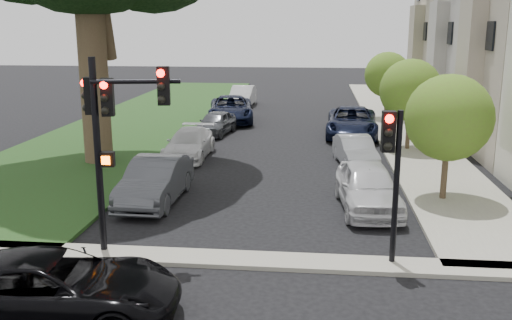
# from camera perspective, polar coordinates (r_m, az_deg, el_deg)

# --- Properties ---
(ground) EXTENTS (140.00, 140.00, 0.00)m
(ground) POSITION_cam_1_polar(r_m,az_deg,el_deg) (13.16, -2.36, -13.64)
(ground) COLOR black
(ground) RESTS_ON ground
(grass_strip) EXTENTS (8.00, 44.00, 0.12)m
(grass_strip) POSITION_cam_1_polar(r_m,az_deg,el_deg) (37.64, -10.67, 4.16)
(grass_strip) COLOR #243D17
(grass_strip) RESTS_ON ground
(sidewalk_right) EXTENTS (3.50, 44.00, 0.12)m
(sidewalk_right) POSITION_cam_1_polar(r_m,az_deg,el_deg) (36.42, 13.87, 3.69)
(sidewalk_right) COLOR #A9A893
(sidewalk_right) RESTS_ON ground
(sidewalk_cross) EXTENTS (60.00, 1.00, 0.12)m
(sidewalk_cross) POSITION_cam_1_polar(r_m,az_deg,el_deg) (14.92, -1.23, -9.96)
(sidewalk_cross) COLOR #A9A893
(sidewalk_cross) RESTS_ON ground
(house_c) EXTENTS (7.70, 7.55, 15.97)m
(house_c) POSITION_cam_1_polar(r_m,az_deg,el_deg) (36.21, 23.95, 13.83)
(house_c) COLOR #A39D98
(house_c) RESTS_ON ground
(house_d) EXTENTS (7.70, 7.55, 15.97)m
(house_d) POSITION_cam_1_polar(r_m,az_deg,el_deg) (43.43, 20.93, 13.84)
(house_d) COLOR tan
(house_d) RESTS_ON ground
(small_tree_a) EXTENTS (2.93, 2.93, 4.39)m
(small_tree_a) POSITION_cam_1_polar(r_m,az_deg,el_deg) (20.21, 18.72, 4.01)
(small_tree_a) COLOR #4B3426
(small_tree_a) RESTS_ON ground
(small_tree_b) EXTENTS (2.94, 2.94, 4.41)m
(small_tree_b) POSITION_cam_1_polar(r_m,az_deg,el_deg) (28.12, 15.21, 6.75)
(small_tree_b) COLOR #4B3426
(small_tree_b) RESTS_ON ground
(small_tree_c) EXTENTS (2.87, 2.87, 4.31)m
(small_tree_c) POSITION_cam_1_polar(r_m,az_deg,el_deg) (37.25, 13.01, 8.30)
(small_tree_c) COLOR #4B3426
(small_tree_c) RESTS_ON ground
(traffic_signal_main) EXTENTS (2.55, 0.67, 5.20)m
(traffic_signal_main) POSITION_cam_1_polar(r_m,az_deg,el_deg) (14.94, -14.23, 3.79)
(traffic_signal_main) COLOR black
(traffic_signal_main) RESTS_ON ground
(traffic_signal_secondary) EXTENTS (0.51, 0.41, 3.98)m
(traffic_signal_secondary) POSITION_cam_1_polar(r_m,az_deg,el_deg) (14.27, 13.45, 0.08)
(traffic_signal_secondary) COLOR black
(traffic_signal_secondary) RESTS_ON ground
(car_cross_near) EXTENTS (5.49, 3.01, 1.46)m
(car_cross_near) POSITION_cam_1_polar(r_m,az_deg,el_deg) (12.64, -19.69, -11.99)
(car_cross_near) COLOR black
(car_cross_near) RESTS_ON ground
(car_parked_0) EXTENTS (2.20, 4.71, 1.56)m
(car_parked_0) POSITION_cam_1_polar(r_m,az_deg,el_deg) (19.09, 11.13, -2.64)
(car_parked_0) COLOR silver
(car_parked_0) RESTS_ON ground
(car_parked_1) EXTENTS (1.91, 4.04, 1.28)m
(car_parked_1) POSITION_cam_1_polar(r_m,az_deg,el_deg) (24.97, 9.90, 0.88)
(car_parked_1) COLOR #999BA0
(car_parked_1) RESTS_ON ground
(car_parked_2) EXTENTS (2.97, 5.90, 1.60)m
(car_parked_2) POSITION_cam_1_polar(r_m,az_deg,el_deg) (31.42, 9.56, 3.76)
(car_parked_2) COLOR black
(car_parked_2) RESTS_ON ground
(car_parked_5) EXTENTS (1.71, 4.68, 1.53)m
(car_parked_5) POSITION_cam_1_polar(r_m,az_deg,el_deg) (19.80, -10.03, -2.05)
(car_parked_5) COLOR #3F4247
(car_parked_5) RESTS_ON ground
(car_parked_6) EXTENTS (1.85, 4.52, 1.31)m
(car_parked_6) POSITION_cam_1_polar(r_m,az_deg,el_deg) (26.21, -6.69, 1.62)
(car_parked_6) COLOR silver
(car_parked_6) RESTS_ON ground
(car_parked_7) EXTENTS (2.11, 4.02, 1.30)m
(car_parked_7) POSITION_cam_1_polar(r_m,az_deg,el_deg) (31.67, -4.05, 3.71)
(car_parked_7) COLOR #3F4247
(car_parked_7) RESTS_ON ground
(car_parked_8) EXTENTS (3.45, 6.10, 1.61)m
(car_parked_8) POSITION_cam_1_polar(r_m,az_deg,el_deg) (35.81, -2.53, 5.12)
(car_parked_8) COLOR black
(car_parked_8) RESTS_ON ground
(car_parked_9) EXTENTS (1.66, 4.58, 1.50)m
(car_parked_9) POSITION_cam_1_polar(r_m,az_deg,el_deg) (42.68, -1.35, 6.40)
(car_parked_9) COLOR silver
(car_parked_9) RESTS_ON ground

